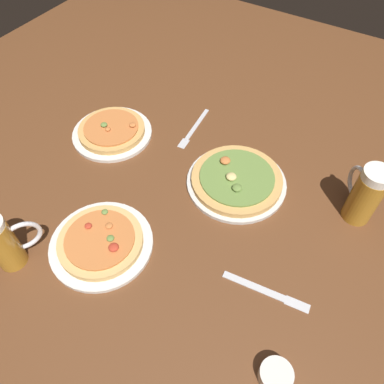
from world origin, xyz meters
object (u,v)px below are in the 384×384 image
fork_left (194,129)px  beer_mug_dark (365,194)px  ramekin_sauce (276,376)px  pizza_plate_side (112,131)px  beer_mug_amber (4,242)px  pizza_plate_far (236,180)px  pizza_plate_near (101,242)px  knife_right (266,291)px

fork_left → beer_mug_dark: bearing=-6.5°
ramekin_sauce → fork_left: size_ratio=0.33×
pizza_plate_side → beer_mug_amber: size_ratio=1.58×
pizza_plate_far → pizza_plate_side: bearing=-176.9°
beer_mug_dark → beer_mug_amber: 0.93m
pizza_plate_side → pizza_plate_near: bearing=-54.6°
pizza_plate_near → knife_right: (0.43, 0.11, -0.01)m
beer_mug_amber → ramekin_sauce: beer_mug_amber is taller
ramekin_sauce → knife_right: (-0.10, 0.17, -0.02)m
beer_mug_dark → pizza_plate_far: bearing=-167.2°
beer_mug_amber → fork_left: (0.13, 0.67, -0.08)m
pizza_plate_far → pizza_plate_side: (-0.46, -0.03, -0.00)m
fork_left → knife_right: (0.46, -0.41, -0.00)m
fork_left → knife_right: 0.62m
pizza_plate_near → pizza_plate_side: size_ratio=1.03×
pizza_plate_near → pizza_plate_far: 0.43m
beer_mug_amber → beer_mug_dark: bearing=40.5°
pizza_plate_near → beer_mug_dark: 0.72m
fork_left → beer_mug_amber: bearing=-101.1°
pizza_plate_far → beer_mug_amber: (-0.37, -0.53, 0.07)m
beer_mug_amber → knife_right: (0.59, 0.26, -0.08)m
pizza_plate_side → fork_left: pizza_plate_side is taller
pizza_plate_near → ramekin_sauce: size_ratio=3.86×
beer_mug_amber → knife_right: bearing=23.6°
fork_left → pizza_plate_near: bearing=-86.6°
pizza_plate_side → ramekin_sauce: pizza_plate_side is taller
pizza_plate_side → fork_left: 0.28m
pizza_plate_far → ramekin_sauce: pizza_plate_far is taller
beer_mug_amber → ramekin_sauce: (0.69, 0.09, -0.06)m
fork_left → pizza_plate_far: bearing=-31.0°
ramekin_sauce → pizza_plate_side: bearing=151.9°
pizza_plate_near → knife_right: bearing=14.3°
pizza_plate_near → ramekin_sauce: (0.53, -0.06, 0.00)m
ramekin_sauce → fork_left: bearing=133.7°
pizza_plate_far → beer_mug_dark: size_ratio=1.63×
pizza_plate_side → beer_mug_dark: (0.80, 0.10, 0.07)m
pizza_plate_far → knife_right: (0.22, -0.27, -0.01)m
beer_mug_amber → knife_right: beer_mug_amber is taller
beer_mug_dark → ramekin_sauce: bearing=-92.2°
pizza_plate_near → ramekin_sauce: 0.53m
beer_mug_amber → ramekin_sauce: bearing=7.4°
pizza_plate_side → knife_right: pizza_plate_side is taller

